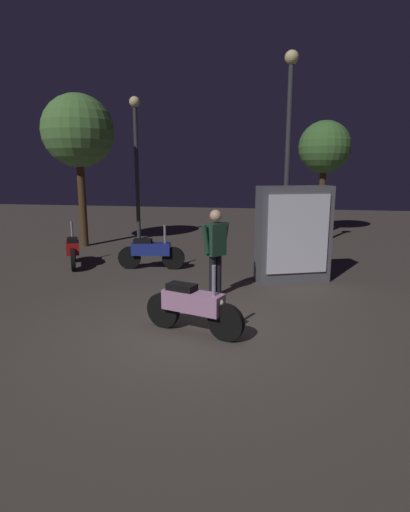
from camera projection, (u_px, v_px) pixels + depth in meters
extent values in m
plane|color=#4C443D|center=(193.00, 333.00, 6.32)|extent=(40.00, 40.00, 0.00)
cylinder|color=black|center=(163.00, 310.00, 6.52)|extent=(0.56, 0.27, 0.56)
cylinder|color=black|center=(226.00, 322.00, 6.00)|extent=(0.56, 0.27, 0.56)
cube|color=#C68CB7|center=(193.00, 302.00, 6.21)|extent=(1.00, 0.59, 0.30)
cube|color=black|center=(182.00, 287.00, 6.27)|extent=(0.49, 0.37, 0.10)
cylinder|color=gray|center=(214.00, 280.00, 5.97)|extent=(0.08, 0.08, 0.45)
sphere|color=#F2EABF|center=(220.00, 303.00, 5.99)|extent=(0.12, 0.12, 0.12)
cylinder|color=black|center=(73.00, 260.00, 10.09)|extent=(0.35, 0.54, 0.56)
cylinder|color=black|center=(73.00, 251.00, 11.11)|extent=(0.35, 0.54, 0.56)
cube|color=#B71414|center=(73.00, 246.00, 10.55)|extent=(0.70, 0.98, 0.30)
cube|color=black|center=(72.00, 240.00, 10.32)|extent=(0.41, 0.50, 0.10)
cylinder|color=gray|center=(72.00, 230.00, 10.80)|extent=(0.08, 0.08, 0.45)
sphere|color=#F2EABF|center=(73.00, 242.00, 10.96)|extent=(0.12, 0.12, 0.12)
cylinder|color=black|center=(129.00, 258.00, 10.30)|extent=(0.57, 0.18, 0.56)
cylinder|color=black|center=(173.00, 258.00, 10.26)|extent=(0.57, 0.18, 0.56)
cube|color=navy|center=(151.00, 249.00, 10.23)|extent=(0.98, 0.43, 0.30)
cube|color=black|center=(143.00, 241.00, 10.20)|extent=(0.47, 0.30, 0.10)
cylinder|color=gray|center=(165.00, 234.00, 10.14)|extent=(0.07, 0.07, 0.45)
sphere|color=#F2EABF|center=(169.00, 247.00, 10.20)|extent=(0.12, 0.12, 0.12)
cylinder|color=black|center=(212.00, 277.00, 8.00)|extent=(0.12, 0.12, 0.83)
cylinder|color=black|center=(218.00, 275.00, 8.10)|extent=(0.12, 0.12, 0.83)
cube|color=#1E3F2D|center=(216.00, 239.00, 7.90)|extent=(0.42, 0.43, 0.62)
sphere|color=tan|center=(216.00, 216.00, 7.81)|extent=(0.23, 0.23, 0.23)
cylinder|color=#1E3F2D|center=(206.00, 239.00, 7.75)|extent=(0.19, 0.20, 0.56)
cylinder|color=#1E3F2D|center=(225.00, 236.00, 8.04)|extent=(0.19, 0.20, 0.56)
cylinder|color=#38383D|center=(287.00, 166.00, 11.01)|extent=(0.14, 0.14, 5.07)
sphere|color=#F9E59E|center=(292.00, 57.00, 10.45)|extent=(0.36, 0.36, 0.36)
cylinder|color=#38383D|center=(137.00, 175.00, 14.24)|extent=(0.14, 0.14, 4.48)
sphere|color=#F9E59E|center=(135.00, 102.00, 13.74)|extent=(0.36, 0.36, 0.36)
cylinder|color=#4C331E|center=(322.00, 200.00, 15.46)|extent=(0.24, 0.24, 2.56)
sphere|color=#477A38|center=(325.00, 147.00, 15.06)|extent=(1.88, 1.88, 1.88)
cylinder|color=#4C331E|center=(82.00, 202.00, 13.09)|extent=(0.24, 0.24, 2.81)
sphere|color=#568C42|center=(78.00, 131.00, 12.63)|extent=(2.20, 2.20, 2.20)
cube|color=#595960|center=(293.00, 235.00, 9.00)|extent=(1.67, 1.04, 2.10)
cube|color=white|center=(298.00, 234.00, 8.73)|extent=(1.27, 0.51, 1.68)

